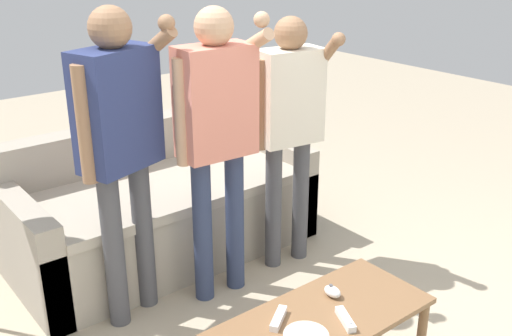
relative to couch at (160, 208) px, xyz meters
name	(u,v)px	position (x,y,z in m)	size (l,w,h in m)	color
couch	(160,208)	(0.00, 0.00, 0.00)	(1.88, 0.93, 0.80)	#9E9384
coffee_table	(321,327)	(-0.13, -1.61, 0.07)	(0.99, 0.45, 0.42)	brown
game_remote_nunchuk	(332,292)	(0.01, -1.53, 0.15)	(0.06, 0.09, 0.05)	white
player_left	(120,133)	(-0.48, -0.52, 0.74)	(0.52, 0.33, 1.65)	#47474C
player_center	(217,124)	(0.02, -0.65, 0.72)	(0.48, 0.33, 1.62)	#2D3856
player_right	(289,115)	(0.55, -0.62, 0.66)	(0.45, 0.37, 1.53)	#47474C
game_remote_wand_near	(345,319)	(-0.09, -1.71, 0.14)	(0.10, 0.16, 0.03)	white
game_remote_wand_far	(278,318)	(-0.30, -1.53, 0.14)	(0.15, 0.12, 0.03)	white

